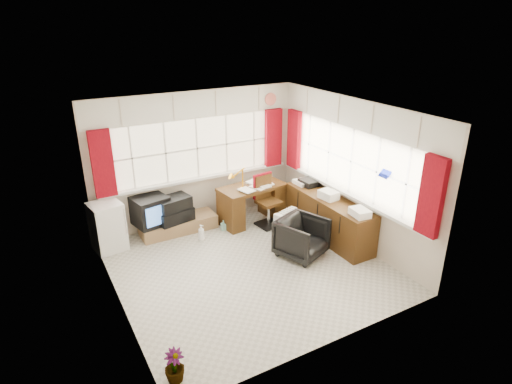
# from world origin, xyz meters

# --- Properties ---
(ground) EXTENTS (4.00, 4.00, 0.00)m
(ground) POSITION_xyz_m (0.00, 0.00, 0.00)
(ground) COLOR beige
(ground) RESTS_ON ground
(room_walls) EXTENTS (4.00, 4.00, 4.00)m
(room_walls) POSITION_xyz_m (0.00, 0.00, 1.50)
(room_walls) COLOR beige
(room_walls) RESTS_ON ground
(window_back) EXTENTS (3.70, 0.12, 3.60)m
(window_back) POSITION_xyz_m (0.00, 1.94, 0.95)
(window_back) COLOR #FFEFC9
(window_back) RESTS_ON room_walls
(window_right) EXTENTS (0.12, 3.70, 3.60)m
(window_right) POSITION_xyz_m (1.94, 0.00, 0.95)
(window_right) COLOR #FFEFC9
(window_right) RESTS_ON room_walls
(curtains) EXTENTS (3.83, 3.83, 1.15)m
(curtains) POSITION_xyz_m (0.92, 0.93, 1.46)
(curtains) COLOR maroon
(curtains) RESTS_ON room_walls
(overhead_cabinets) EXTENTS (3.98, 3.98, 0.48)m
(overhead_cabinets) POSITION_xyz_m (0.98, 0.98, 2.25)
(overhead_cabinets) COLOR silver
(overhead_cabinets) RESTS_ON room_walls
(desk) EXTENTS (1.33, 0.76, 0.77)m
(desk) POSITION_xyz_m (0.85, 1.42, 0.41)
(desk) COLOR #513413
(desk) RESTS_ON ground
(desk_lamp) EXTENTS (0.17, 0.15, 0.42)m
(desk_lamp) POSITION_xyz_m (0.63, 1.39, 1.02)
(desk_lamp) COLOR #F0A00A
(desk_lamp) RESTS_ON desk
(task_chair) EXTENTS (0.46, 0.48, 0.99)m
(task_chair) POSITION_xyz_m (1.02, 1.21, 0.53)
(task_chair) COLOR black
(task_chair) RESTS_ON ground
(office_chair) EXTENTS (0.92, 0.94, 0.66)m
(office_chair) POSITION_xyz_m (0.94, -0.11, 0.33)
(office_chair) COLOR black
(office_chair) RESTS_ON ground
(radiator) EXTENTS (0.46, 0.30, 0.64)m
(radiator) POSITION_xyz_m (0.93, 0.34, 0.26)
(radiator) COLOR white
(radiator) RESTS_ON ground
(credenza) EXTENTS (0.50, 2.00, 0.85)m
(credenza) POSITION_xyz_m (1.73, 0.20, 0.39)
(credenza) COLOR #513413
(credenza) RESTS_ON ground
(file_tray) EXTENTS (0.28, 0.35, 0.11)m
(file_tray) POSITION_xyz_m (1.77, 0.89, 0.81)
(file_tray) COLOR black
(file_tray) RESTS_ON credenza
(tv_bench) EXTENTS (1.40, 0.50, 0.25)m
(tv_bench) POSITION_xyz_m (-0.55, 1.72, 0.12)
(tv_bench) COLOR olive
(tv_bench) RESTS_ON ground
(crt_tv) EXTENTS (0.66, 0.63, 0.52)m
(crt_tv) POSITION_xyz_m (-1.03, 1.76, 0.51)
(crt_tv) COLOR black
(crt_tv) RESTS_ON tv_bench
(hifi_stack) EXTENTS (0.71, 0.53, 0.46)m
(hifi_stack) POSITION_xyz_m (-0.63, 1.68, 0.47)
(hifi_stack) COLOR black
(hifi_stack) RESTS_ON tv_bench
(mini_fridge) EXTENTS (0.57, 0.57, 0.84)m
(mini_fridge) POSITION_xyz_m (-1.80, 1.68, 0.42)
(mini_fridge) COLOR white
(mini_fridge) RESTS_ON ground
(spray_bottle_a) EXTENTS (0.16, 0.16, 0.30)m
(spray_bottle_a) POSITION_xyz_m (-0.32, 1.18, 0.15)
(spray_bottle_a) COLOR white
(spray_bottle_a) RESTS_ON ground
(spray_bottle_b) EXTENTS (0.10, 0.10, 0.20)m
(spray_bottle_b) POSITION_xyz_m (0.19, 1.35, 0.10)
(spray_bottle_b) COLOR #81C1B1
(spray_bottle_b) RESTS_ON ground
(flower_vase) EXTENTS (0.26, 0.26, 0.40)m
(flower_vase) POSITION_xyz_m (-1.80, -1.63, 0.20)
(flower_vase) COLOR black
(flower_vase) RESTS_ON ground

